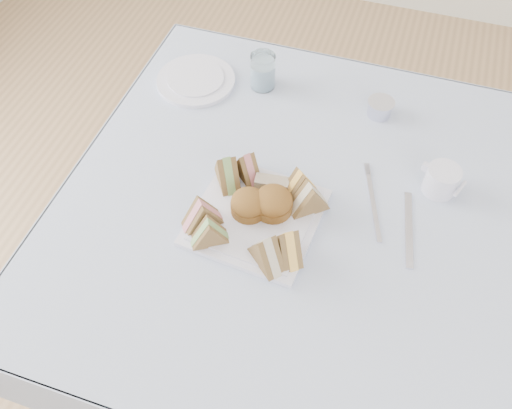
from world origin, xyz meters
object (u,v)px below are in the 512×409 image
(serving_plate, at_px, (256,217))
(water_glass, at_px, (263,71))
(creamer_jug, at_px, (441,180))
(table, at_px, (291,289))

(serving_plate, height_order, water_glass, water_glass)
(serving_plate, distance_m, creamer_jug, 0.40)
(table, xyz_separation_m, creamer_jug, (0.27, 0.13, 0.41))
(creamer_jug, bearing_deg, water_glass, 177.78)
(table, height_order, serving_plate, serving_plate)
(serving_plate, xyz_separation_m, water_glass, (-0.12, 0.40, 0.04))
(water_glass, relative_size, creamer_jug, 1.29)
(water_glass, bearing_deg, creamer_jug, -23.74)
(table, bearing_deg, creamer_jug, 26.07)
(table, distance_m, creamer_jug, 0.51)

